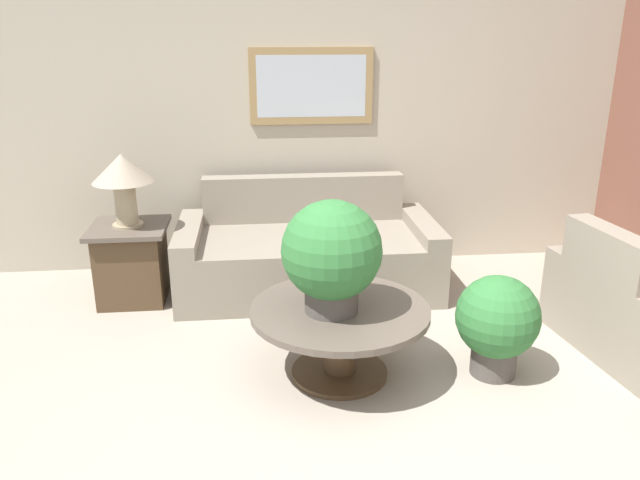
% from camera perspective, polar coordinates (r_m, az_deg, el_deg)
% --- Properties ---
extents(ground_plane, '(20.00, 20.00, 0.00)m').
position_cam_1_polar(ground_plane, '(3.33, 9.46, -18.35)').
color(ground_plane, gray).
extents(wall_back, '(6.61, 0.09, 2.60)m').
position_cam_1_polar(wall_back, '(5.36, 2.55, 11.45)').
color(wall_back, '#B2A893').
rests_on(wall_back, ground_plane).
extents(couch_main, '(2.02, 0.99, 0.84)m').
position_cam_1_polar(couch_main, '(4.97, -1.16, -1.35)').
color(couch_main, gray).
rests_on(couch_main, ground_plane).
extents(coffee_table, '(1.06, 1.06, 0.45)m').
position_cam_1_polar(coffee_table, '(3.72, 1.82, -7.88)').
color(coffee_table, '#4C3823').
rests_on(coffee_table, ground_plane).
extents(side_table, '(0.57, 0.57, 0.59)m').
position_cam_1_polar(side_table, '(4.96, -16.82, -1.95)').
color(side_table, '#4C3823').
rests_on(side_table, ground_plane).
extents(table_lamp, '(0.45, 0.45, 0.54)m').
position_cam_1_polar(table_lamp, '(4.77, -17.59, 5.71)').
color(table_lamp, tan).
rests_on(table_lamp, side_table).
extents(potted_plant_on_table, '(0.57, 0.57, 0.66)m').
position_cam_1_polar(potted_plant_on_table, '(3.50, 1.07, -1.28)').
color(potted_plant_on_table, '#4C4742').
rests_on(potted_plant_on_table, coffee_table).
extents(potted_plant_floor, '(0.50, 0.50, 0.63)m').
position_cam_1_polar(potted_plant_floor, '(3.87, 15.89, -7.15)').
color(potted_plant_floor, '#4C4742').
rests_on(potted_plant_floor, ground_plane).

